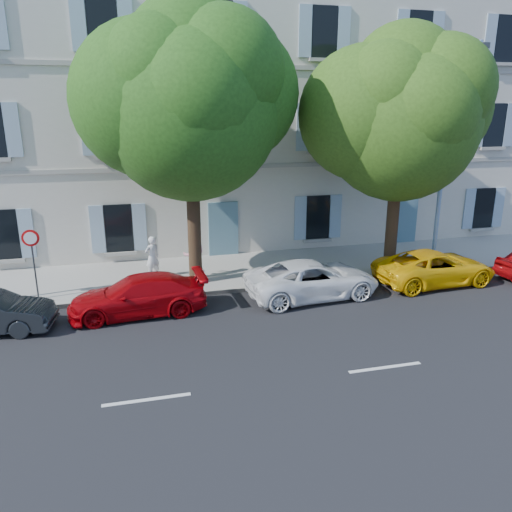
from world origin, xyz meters
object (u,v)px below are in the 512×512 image
object	(u,v)px
road_sign	(32,250)
pedestrian_a	(152,257)
car_red_coupe	(138,296)
car_white_coupe	(313,279)
pedestrian_b	(194,255)
car_yellow_supercar	(435,267)
tree_right	(400,123)
tree_left	(190,111)
street_lamp	(447,148)

from	to	relation	value
road_sign	pedestrian_a	size ratio (longest dim) A/B	1.50
car_red_coupe	road_sign	bearing A→B (deg)	-121.11
car_white_coupe	pedestrian_b	xyz separation A→B (m)	(-3.78, 2.72, 0.36)
car_white_coupe	car_yellow_supercar	world-z (taller)	car_white_coupe
car_red_coupe	pedestrian_a	distance (m)	3.18
road_sign	tree_right	bearing A→B (deg)	-0.39
car_yellow_supercar	pedestrian_a	distance (m)	10.68
car_red_coupe	pedestrian_a	xyz separation A→B (m)	(0.63, 3.10, 0.33)
tree_left	pedestrian_a	world-z (taller)	tree_left
car_white_coupe	pedestrian_b	world-z (taller)	pedestrian_b
tree_right	tree_left	bearing A→B (deg)	176.26
tree_left	pedestrian_a	xyz separation A→B (m)	(-1.52, 0.91, -5.35)
tree_left	road_sign	xyz separation A→B (m)	(-5.44, -0.41, -4.41)
tree_right	street_lamp	size ratio (longest dim) A/B	1.05
car_white_coupe	tree_right	size ratio (longest dim) A/B	0.53
tree_right	car_red_coupe	bearing A→B (deg)	-170.23
car_red_coupe	tree_right	size ratio (longest dim) A/B	0.49
car_white_coupe	pedestrian_a	distance (m)	6.15
tree_left	tree_right	bearing A→B (deg)	-3.74
car_red_coupe	car_yellow_supercar	xyz separation A→B (m)	(10.92, 0.24, 0.01)
car_red_coupe	car_yellow_supercar	distance (m)	10.92
tree_right	car_yellow_supercar	bearing A→B (deg)	-53.10
car_white_coupe	road_sign	size ratio (longest dim) A/B	1.94
pedestrian_a	car_white_coupe	bearing A→B (deg)	120.79
car_white_coupe	pedestrian_b	bearing A→B (deg)	49.44
car_yellow_supercar	pedestrian_b	world-z (taller)	pedestrian_b
street_lamp	pedestrian_a	distance (m)	11.90
car_red_coupe	pedestrian_b	distance (m)	3.56
pedestrian_a	pedestrian_b	xyz separation A→B (m)	(1.55, -0.32, 0.05)
street_lamp	pedestrian_b	distance (m)	10.40
car_red_coupe	car_yellow_supercar	size ratio (longest dim) A/B	0.95
tree_right	car_white_coupe	bearing A→B (deg)	-157.07
tree_left	street_lamp	bearing A→B (deg)	-4.63
car_white_coupe	road_sign	world-z (taller)	road_sign
car_red_coupe	street_lamp	xyz separation A→B (m)	(11.73, 1.42, 4.30)
street_lamp	pedestrian_b	bearing A→B (deg)	171.87
tree_left	pedestrian_a	size ratio (longest dim) A/B	5.89
car_yellow_supercar	pedestrian_a	world-z (taller)	pedestrian_a
pedestrian_b	car_yellow_supercar	bearing A→B (deg)	168.10
tree_right	road_sign	bearing A→B (deg)	179.61
car_white_coupe	pedestrian_a	bearing A→B (deg)	55.50
tree_right	pedestrian_a	world-z (taller)	tree_right
tree_right	street_lamp	bearing A→B (deg)	-8.20
road_sign	car_red_coupe	bearing A→B (deg)	-28.42
car_yellow_supercar	road_sign	xyz separation A→B (m)	(-14.21, 1.54, 1.27)
road_sign	street_lamp	distance (m)	15.33
car_red_coupe	tree_left	bearing A→B (deg)	132.89
road_sign	street_lamp	bearing A→B (deg)	-1.38
street_lamp	pedestrian_b	xyz separation A→B (m)	(-9.54, 1.36, -3.92)
car_white_coupe	car_red_coupe	bearing A→B (deg)	85.78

